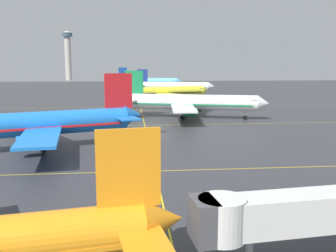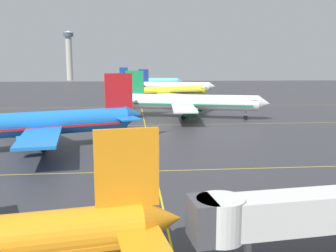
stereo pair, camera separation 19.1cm
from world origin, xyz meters
name	(u,v)px [view 1 (the left image)]	position (x,y,z in m)	size (l,w,h in m)	color
airliner_second_row	(30,125)	(-20.32, 52.31, 4.39)	(40.16, 34.38, 12.85)	blue
airliner_third_row	(190,102)	(12.61, 86.98, 4.32)	(39.99, 34.11, 12.65)	white
airliner_far_left_stand	(165,92)	(9.78, 131.36, 3.90)	(36.05, 30.78, 11.43)	yellow
airliner_far_right_stand	(173,86)	(16.41, 163.18, 4.02)	(37.47, 31.89, 11.78)	white
airliner_distant_taxiway	(148,81)	(6.85, 209.41, 4.14)	(38.78, 32.95, 12.12)	#5BB7E5
taxiway_markings	(149,142)	(0.00, 56.86, 0.00)	(143.36, 172.64, 0.01)	yellow
jet_bridge	(284,214)	(7.62, 11.44, 4.05)	(16.33, 4.60, 5.58)	silver
control_tower	(68,52)	(-55.63, 320.63, 23.84)	(8.82, 8.82, 41.44)	#ADA89E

